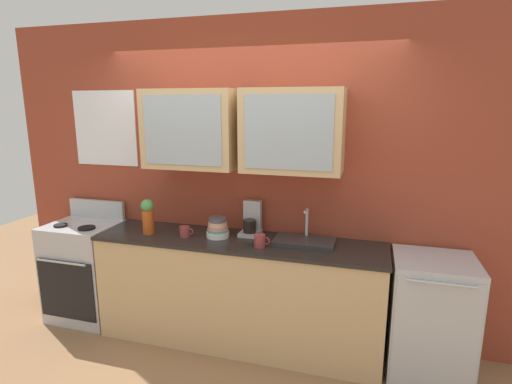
# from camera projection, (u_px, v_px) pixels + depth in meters

# --- Properties ---
(ground_plane) EXTENTS (10.00, 10.00, 0.00)m
(ground_plane) POSITION_uv_depth(u_px,v_px,m) (238.00, 340.00, 3.54)
(ground_plane) COLOR #936B47
(back_wall_unit) EXTENTS (4.68, 0.48, 2.75)m
(back_wall_unit) POSITION_uv_depth(u_px,v_px,m) (247.00, 169.00, 3.49)
(back_wall_unit) COLOR #993D28
(back_wall_unit) RESTS_ON ground_plane
(counter) EXTENTS (2.43, 0.58, 0.93)m
(counter) POSITION_uv_depth(u_px,v_px,m) (238.00, 291.00, 3.44)
(counter) COLOR tan
(counter) RESTS_ON ground_plane
(stove_range) EXTENTS (0.64, 0.57, 1.11)m
(stove_range) POSITION_uv_depth(u_px,v_px,m) (85.00, 270.00, 3.86)
(stove_range) COLOR silver
(stove_range) RESTS_ON ground_plane
(sink_faucet) EXTENTS (0.49, 0.28, 0.27)m
(sink_faucet) POSITION_uv_depth(u_px,v_px,m) (304.00, 240.00, 3.26)
(sink_faucet) COLOR #2D2D30
(sink_faucet) RESTS_ON counter
(bowl_stack) EXTENTS (0.19, 0.19, 0.17)m
(bowl_stack) POSITION_uv_depth(u_px,v_px,m) (218.00, 228.00, 3.40)
(bowl_stack) COLOR white
(bowl_stack) RESTS_ON counter
(vase) EXTENTS (0.11, 0.11, 0.31)m
(vase) POSITION_uv_depth(u_px,v_px,m) (148.00, 215.00, 3.46)
(vase) COLOR #BF4C19
(vase) RESTS_ON counter
(cup_near_sink) EXTENTS (0.13, 0.09, 0.10)m
(cup_near_sink) POSITION_uv_depth(u_px,v_px,m) (260.00, 241.00, 3.16)
(cup_near_sink) COLOR #993838
(cup_near_sink) RESTS_ON counter
(cup_near_bowls) EXTENTS (0.12, 0.09, 0.09)m
(cup_near_bowls) POSITION_uv_depth(u_px,v_px,m) (185.00, 232.00, 3.41)
(cup_near_bowls) COLOR #993838
(cup_near_bowls) RESTS_ON counter
(dishwasher) EXTENTS (0.59, 0.57, 0.93)m
(dishwasher) POSITION_uv_depth(u_px,v_px,m) (430.00, 318.00, 3.02)
(dishwasher) COLOR silver
(dishwasher) RESTS_ON ground_plane
(coffee_maker) EXTENTS (0.17, 0.20, 0.29)m
(coffee_maker) POSITION_uv_depth(u_px,v_px,m) (251.00, 222.00, 3.47)
(coffee_maker) COLOR #B7B7BC
(coffee_maker) RESTS_ON counter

